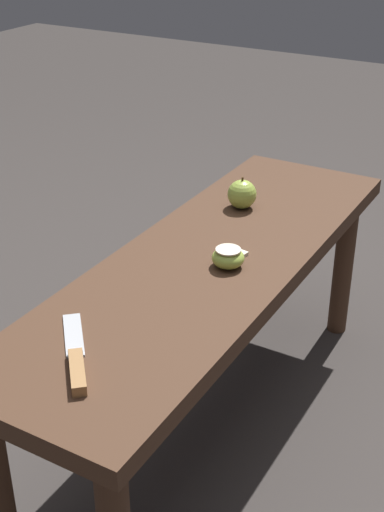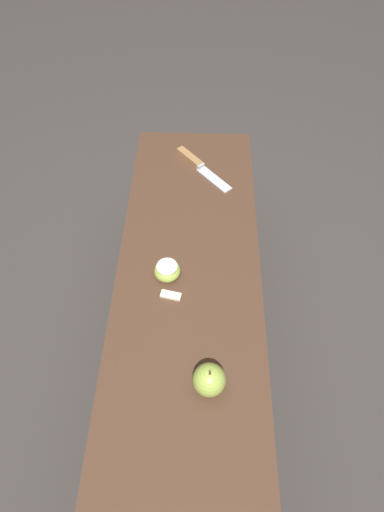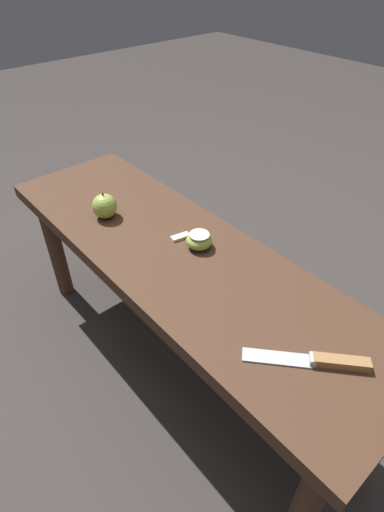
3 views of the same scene
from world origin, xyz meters
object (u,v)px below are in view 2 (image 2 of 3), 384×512
(wooden_bench, at_px, (188,297))
(apple_whole, at_px, (209,380))
(knife, at_px, (196,163))
(apple_cut, at_px, (167,271))

(wooden_bench, xyz_separation_m, apple_whole, (0.26, 0.06, 0.11))
(wooden_bench, distance_m, knife, 0.46)
(wooden_bench, bearing_deg, knife, 178.86)
(knife, relative_size, apple_whole, 2.47)
(knife, distance_m, apple_cut, 0.44)
(knife, height_order, apple_whole, apple_whole)
(wooden_bench, xyz_separation_m, knife, (-0.46, 0.01, 0.08))
(knife, bearing_deg, wooden_bench, -42.67)
(knife, xyz_separation_m, apple_cut, (0.43, -0.06, 0.01))
(knife, bearing_deg, apple_cut, -49.84)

